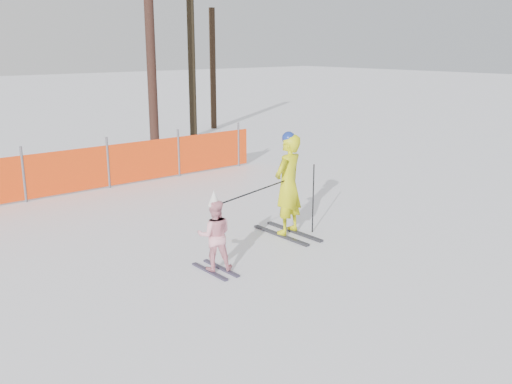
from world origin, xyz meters
TOP-DOWN VIEW (x-y plane):
  - ground at (0.00, 0.00)m, footprint 120.00×120.00m
  - adult at (0.92, 0.70)m, footprint 0.75×1.42m
  - child at (-1.13, 0.13)m, footprint 0.68×0.87m
  - ski_poles at (0.50, 0.45)m, footprint 2.39×0.52m
  - tree_trunks at (5.15, 10.84)m, footprint 4.78×3.24m

SIDE VIEW (x-z plane):
  - ground at x=0.00m, z-range 0.00..0.00m
  - child at x=-1.13m, z-range -0.05..1.24m
  - ski_poles at x=0.50m, z-range 0.23..1.52m
  - adult at x=0.92m, z-range 0.00..1.91m
  - tree_trunks at x=5.15m, z-range -0.41..6.58m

